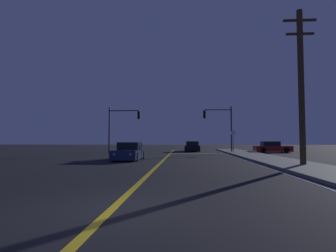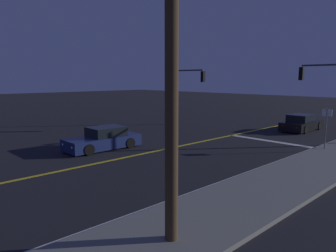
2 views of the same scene
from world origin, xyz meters
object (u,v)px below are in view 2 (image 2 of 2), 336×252
Objects in this scene: car_distant_tail_navy at (104,140)px; street_sign_corner at (326,123)px; traffic_signal_near_right at (330,87)px; traffic_signal_far_left at (185,86)px; utility_pole_right at (172,60)px; car_far_approaching_black at (301,123)px.

street_sign_corner is at bearing -135.78° from car_distant_tail_navy.
traffic_signal_far_left is at bearing 6.80° from traffic_signal_near_right.
traffic_signal_near_right reaches higher than street_sign_corner.
traffic_signal_far_left is 2.11× the size of street_sign_corner.
street_sign_corner reaches higher than car_distant_tail_navy.
utility_pole_right is at bearing 156.51° from car_distant_tail_navy.
street_sign_corner reaches higher than car_far_approaching_black.
traffic_signal_near_right reaches higher than traffic_signal_far_left.
traffic_signal_far_left reaches higher than street_sign_corner.
car_distant_tail_navy is 0.51× the size of utility_pole_right.
utility_pole_right is (2.32, -16.70, 1.03)m from traffic_signal_near_right.
car_distant_tail_navy is 14.92m from traffic_signal_near_right.
traffic_signal_far_left is 0.59× the size of utility_pole_right.
car_far_approaching_black is 0.86× the size of traffic_signal_far_left.
traffic_signal_near_right is at bearing 108.15° from street_sign_corner.
car_far_approaching_black is 21.55m from utility_pole_right.
car_distant_tail_navy is at bearing -136.38° from street_sign_corner.
utility_pole_right is at bearing 97.90° from traffic_signal_near_right.
traffic_signal_far_left is 20.80m from utility_pole_right.
utility_pole_right reaches higher than street_sign_corner.
car_far_approaching_black is 7.84m from street_sign_corner.
car_far_approaching_black is 1.82× the size of street_sign_corner.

